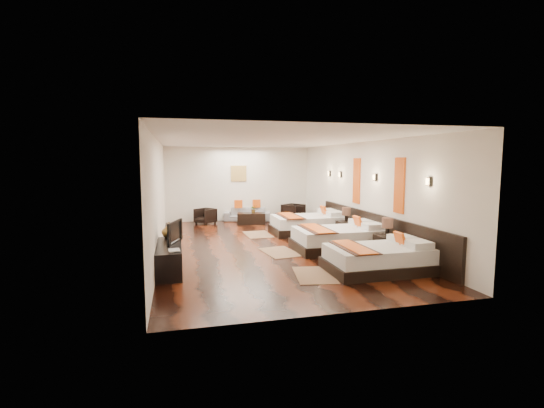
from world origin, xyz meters
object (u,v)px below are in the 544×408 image
object	(u,v)px
sofa	(248,214)
coffee_table	(251,218)
bed_far	(309,224)
bed_mid	(339,238)
tv_console	(169,258)
bed_near	(379,258)
armchair_right	(293,212)
book	(168,251)
armchair_left	(205,216)
nightstand_a	(387,244)
table_plant	(254,209)
nightstand_b	(346,228)
tv	(171,232)
figurine	(169,230)

from	to	relation	value
sofa	coffee_table	size ratio (longest dim) A/B	1.72
bed_far	bed_mid	bearing A→B (deg)	-90.00
tv_console	sofa	xyz separation A→B (m)	(2.78, 6.25, -0.02)
bed_near	sofa	world-z (taller)	bed_near
armchair_right	book	bearing A→B (deg)	-160.07
bed_far	armchair_left	bearing A→B (deg)	139.17
bed_mid	bed_far	distance (m)	2.36
nightstand_a	sofa	size ratio (longest dim) A/B	0.55
bed_far	armchair_left	world-z (taller)	bed_far
bed_near	table_plant	bearing A→B (deg)	101.35
bed_near	bed_mid	bearing A→B (deg)	89.94
bed_far	nightstand_b	bearing A→B (deg)	-56.78
bed_near	book	size ratio (longest dim) A/B	7.35
nightstand_a	tv	xyz separation A→B (m)	(-4.90, 0.26, 0.45)
bed_near	armchair_right	world-z (taller)	bed_near
figurine	nightstand_b	bearing A→B (deg)	15.76
book	coffee_table	world-z (taller)	book
bed_far	sofa	size ratio (longest dim) A/B	1.31
bed_near	nightstand_b	xyz separation A→B (m)	(0.75, 3.22, 0.05)
armchair_left	bed_mid	bearing A→B (deg)	-7.12
table_plant	book	bearing A→B (deg)	-115.09
table_plant	nightstand_a	bearing A→B (deg)	-69.79
nightstand_b	armchair_left	world-z (taller)	nightstand_b
figurine	armchair_left	bearing A→B (deg)	77.28
table_plant	bed_far	bearing A→B (deg)	-59.40
tv	figurine	size ratio (longest dim) A/B	2.32
bed_mid	figurine	xyz separation A→B (m)	(-4.20, -0.17, 0.43)
bed_near	tv	size ratio (longest dim) A/B	2.57
tv	book	bearing A→B (deg)	-164.43
bed_near	bed_mid	size ratio (longest dim) A/B	0.93
figurine	bed_near	bearing A→B (deg)	-23.46
bed_mid	coffee_table	size ratio (longest dim) A/B	2.26
nightstand_a	armchair_left	size ratio (longest dim) A/B	1.51
bed_mid	book	distance (m)	4.48
bed_near	tv_console	size ratio (longest dim) A/B	1.17
tv	coffee_table	bearing A→B (deg)	-7.85
armchair_left	book	bearing A→B (deg)	-48.58
armchair_left	bed_far	bearing A→B (deg)	10.72
tv	armchair_left	bearing A→B (deg)	8.34
tv	bed_far	bearing A→B (deg)	-33.70
nightstand_a	book	xyz separation A→B (m)	(-4.95, -0.50, 0.23)
nightstand_b	armchair_right	distance (m)	3.77
sofa	table_plant	world-z (taller)	table_plant
bed_far	sofa	world-z (taller)	bed_far
bed_near	tv	xyz separation A→B (m)	(-4.15, 1.23, 0.51)
nightstand_b	tv_console	bearing A→B (deg)	-156.66
bed_mid	book	world-z (taller)	bed_mid
armchair_right	table_plant	xyz separation A→B (m)	(-1.63, -0.36, 0.21)
tv_console	figurine	bearing A→B (deg)	90.00
nightstand_b	sofa	size ratio (longest dim) A/B	0.54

